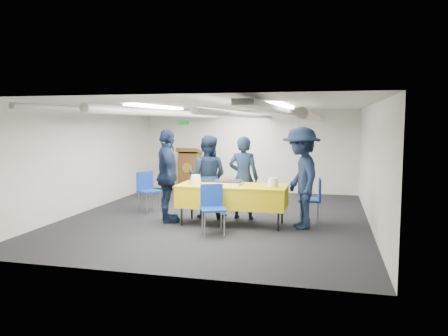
{
  "coord_description": "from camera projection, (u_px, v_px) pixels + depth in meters",
  "views": [
    {
      "loc": [
        2.22,
        -8.57,
        1.96
      ],
      "look_at": [
        0.18,
        -0.2,
        1.05
      ],
      "focal_mm": 35.0,
      "sensor_mm": 36.0,
      "label": 1
    }
  ],
  "objects": [
    {
      "name": "room_shell",
      "position": [
        227.0,
        129.0,
        9.2
      ],
      "size": [
        6.0,
        7.0,
        2.3
      ],
      "color": "silver",
      "rests_on": "ground"
    },
    {
      "name": "chair_near",
      "position": [
        212.0,
        204.0,
        7.65
      ],
      "size": [
        0.55,
        0.55,
        0.87
      ],
      "color": "gray",
      "rests_on": "ground"
    },
    {
      "name": "chair_right",
      "position": [
        314.0,
        196.0,
        8.45
      ],
      "size": [
        0.45,
        0.45,
        0.87
      ],
      "color": "gray",
      "rests_on": "ground"
    },
    {
      "name": "chair_left",
      "position": [
        147.0,
        187.0,
        9.6
      ],
      "size": [
        0.59,
        0.59,
        0.87
      ],
      "color": "gray",
      "rests_on": "ground"
    },
    {
      "name": "ground",
      "position": [
        218.0,
        217.0,
        9.01
      ],
      "size": [
        7.0,
        7.0,
        0.0
      ],
      "primitive_type": "plane",
      "color": "black",
      "rests_on": "ground"
    },
    {
      "name": "sheet_cake",
      "position": [
        228.0,
        182.0,
        8.31
      ],
      "size": [
        0.51,
        0.39,
        0.09
      ],
      "color": "white",
      "rests_on": "serving_table"
    },
    {
      "name": "sailor_b",
      "position": [
        207.0,
        177.0,
        8.93
      ],
      "size": [
        0.82,
        0.64,
        1.69
      ],
      "primitive_type": "imported",
      "rotation": [
        0.0,
        0.0,
        3.14
      ],
      "color": "black",
      "rests_on": "ground"
    },
    {
      "name": "sailor_a",
      "position": [
        243.0,
        178.0,
        8.8
      ],
      "size": [
        0.64,
        0.44,
        1.68
      ],
      "primitive_type": "imported",
      "rotation": [
        0.0,
        0.0,
        3.08
      ],
      "color": "black",
      "rests_on": "ground"
    },
    {
      "name": "sailor_c",
      "position": [
        167.0,
        176.0,
        8.52
      ],
      "size": [
        0.87,
        1.15,
        1.82
      ],
      "primitive_type": "imported",
      "rotation": [
        0.0,
        0.0,
        2.03
      ],
      "color": "black",
      "rests_on": "ground"
    },
    {
      "name": "plate_stack_right",
      "position": [
        273.0,
        183.0,
        8.06
      ],
      "size": [
        0.2,
        0.2,
        0.16
      ],
      "color": "white",
      "rests_on": "serving_table"
    },
    {
      "name": "plate_stack_left",
      "position": [
        196.0,
        180.0,
        8.41
      ],
      "size": [
        0.2,
        0.2,
        0.18
      ],
      "color": "white",
      "rests_on": "serving_table"
    },
    {
      "name": "serving_table",
      "position": [
        232.0,
        196.0,
        8.32
      ],
      "size": [
        2.07,
        0.87,
        0.77
      ],
      "color": "black",
      "rests_on": "ground"
    },
    {
      "name": "podium",
      "position": [
        190.0,
        170.0,
        12.27
      ],
      "size": [
        0.62,
        0.53,
        1.25
      ],
      "color": "brown",
      "rests_on": "ground"
    },
    {
      "name": "sailor_d",
      "position": [
        301.0,
        178.0,
        8.01
      ],
      "size": [
        1.03,
        1.37,
        1.88
      ],
      "primitive_type": "imported",
      "rotation": [
        0.0,
        0.0,
        -1.27
      ],
      "color": "black",
      "rests_on": "ground"
    }
  ]
}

